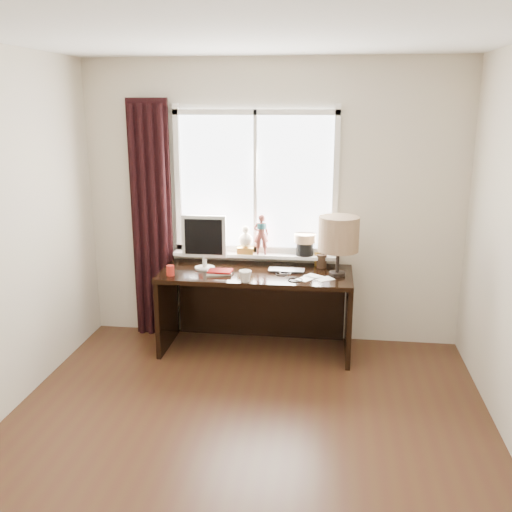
# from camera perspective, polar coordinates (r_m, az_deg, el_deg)

# --- Properties ---
(floor) EXTENTS (3.50, 4.00, 0.00)m
(floor) POSITION_cam_1_polar(r_m,az_deg,el_deg) (3.91, -1.78, -19.27)
(floor) COLOR #422816
(floor) RESTS_ON ground
(ceiling) EXTENTS (3.50, 4.00, 0.00)m
(ceiling) POSITION_cam_1_polar(r_m,az_deg,el_deg) (3.25, -2.18, 22.05)
(ceiling) COLOR white
(ceiling) RESTS_ON wall_back
(wall_back) EXTENTS (3.50, 0.00, 2.60)m
(wall_back) POSITION_cam_1_polar(r_m,az_deg,el_deg) (5.29, 1.61, 5.22)
(wall_back) COLOR beige
(wall_back) RESTS_ON ground
(wall_front) EXTENTS (3.50, 0.00, 2.60)m
(wall_front) POSITION_cam_1_polar(r_m,az_deg,el_deg) (1.58, -14.74, -20.35)
(wall_front) COLOR beige
(wall_front) RESTS_ON ground
(laptop) EXTENTS (0.32, 0.21, 0.03)m
(laptop) POSITION_cam_1_polar(r_m,az_deg,el_deg) (5.08, 3.12, -1.44)
(laptop) COLOR silver
(laptop) RESTS_ON desk
(mug) EXTENTS (0.14, 0.14, 0.11)m
(mug) POSITION_cam_1_polar(r_m,az_deg,el_deg) (4.78, -1.09, -1.99)
(mug) COLOR white
(mug) RESTS_ON desk
(red_cup) EXTENTS (0.07, 0.07, 0.09)m
(red_cup) POSITION_cam_1_polar(r_m,az_deg,el_deg) (5.01, -8.56, -1.44)
(red_cup) COLOR #A42016
(red_cup) RESTS_ON desk
(window) EXTENTS (1.52, 0.20, 1.40)m
(window) POSITION_cam_1_polar(r_m,az_deg,el_deg) (5.25, -0.10, 5.17)
(window) COLOR white
(window) RESTS_ON ground
(curtain) EXTENTS (0.38, 0.09, 2.25)m
(curtain) POSITION_cam_1_polar(r_m,az_deg,el_deg) (5.47, -10.41, 3.33)
(curtain) COLOR black
(curtain) RESTS_ON floor
(desk) EXTENTS (1.70, 0.70, 0.75)m
(desk) POSITION_cam_1_polar(r_m,az_deg,el_deg) (5.23, 0.14, -3.86)
(desk) COLOR black
(desk) RESTS_ON floor
(monitor) EXTENTS (0.40, 0.18, 0.49)m
(monitor) POSITION_cam_1_polar(r_m,az_deg,el_deg) (5.12, -5.22, 1.72)
(monitor) COLOR beige
(monitor) RESTS_ON desk
(notebook_stack) EXTENTS (0.25, 0.20, 0.03)m
(notebook_stack) POSITION_cam_1_polar(r_m,az_deg,el_deg) (5.03, -3.66, -1.59)
(notebook_stack) COLOR beige
(notebook_stack) RESTS_ON desk
(brush_holder) EXTENTS (0.09, 0.09, 0.25)m
(brush_holder) POSITION_cam_1_polar(r_m,az_deg,el_deg) (5.22, 6.59, -0.50)
(brush_holder) COLOR black
(brush_holder) RESTS_ON desk
(icon_frame) EXTENTS (0.10, 0.04, 0.13)m
(icon_frame) POSITION_cam_1_polar(r_m,az_deg,el_deg) (5.27, 6.41, -0.31)
(icon_frame) COLOR gold
(icon_frame) RESTS_ON desk
(table_lamp) EXTENTS (0.35, 0.35, 0.52)m
(table_lamp) POSITION_cam_1_polar(r_m,az_deg,el_deg) (4.93, 8.26, 2.13)
(table_lamp) COLOR black
(table_lamp) RESTS_ON desk
(loose_papers) EXTENTS (0.34, 0.27, 0.00)m
(loose_papers) POSITION_cam_1_polar(r_m,az_deg,el_deg) (4.92, 5.87, -2.20)
(loose_papers) COLOR white
(loose_papers) RESTS_ON desk
(desk_cables) EXTENTS (0.36, 0.44, 0.01)m
(desk_cables) POSITION_cam_1_polar(r_m,az_deg,el_deg) (4.96, 2.98, -1.94)
(desk_cables) COLOR black
(desk_cables) RESTS_ON desk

